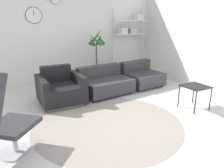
{
  "coord_description": "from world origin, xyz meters",
  "views": [
    {
      "loc": [
        -1.48,
        -3.01,
        1.71
      ],
      "look_at": [
        0.37,
        0.39,
        0.55
      ],
      "focal_mm": 35.0,
      "sensor_mm": 36.0,
      "label": 1
    }
  ],
  "objects_px": {
    "armchair_red": "(61,90)",
    "couch_low": "(105,84)",
    "potted_plant": "(97,62)",
    "side_table": "(195,88)",
    "shelf_unit": "(130,28)",
    "couch_second": "(141,77)"
  },
  "relations": [
    {
      "from": "couch_second",
      "to": "couch_low",
      "type": "bearing_deg",
      "value": -1.24
    },
    {
      "from": "couch_low",
      "to": "side_table",
      "type": "distance_m",
      "value": 2.03
    },
    {
      "from": "couch_low",
      "to": "potted_plant",
      "type": "relative_size",
      "value": 0.83
    },
    {
      "from": "armchair_red",
      "to": "potted_plant",
      "type": "bearing_deg",
      "value": -139.73
    },
    {
      "from": "couch_low",
      "to": "side_table",
      "type": "relative_size",
      "value": 2.61
    },
    {
      "from": "couch_low",
      "to": "couch_second",
      "type": "height_order",
      "value": "same"
    },
    {
      "from": "potted_plant",
      "to": "armchair_red",
      "type": "bearing_deg",
      "value": -139.9
    },
    {
      "from": "side_table",
      "to": "potted_plant",
      "type": "relative_size",
      "value": 0.32
    },
    {
      "from": "side_table",
      "to": "potted_plant",
      "type": "bearing_deg",
      "value": 107.26
    },
    {
      "from": "couch_low",
      "to": "couch_second",
      "type": "relative_size",
      "value": 1.23
    },
    {
      "from": "armchair_red",
      "to": "couch_second",
      "type": "xyz_separation_m",
      "value": [
        2.22,
        0.19,
        -0.04
      ]
    },
    {
      "from": "armchair_red",
      "to": "potted_plant",
      "type": "relative_size",
      "value": 0.6
    },
    {
      "from": "side_table",
      "to": "shelf_unit",
      "type": "bearing_deg",
      "value": 81.9
    },
    {
      "from": "couch_second",
      "to": "side_table",
      "type": "relative_size",
      "value": 2.13
    },
    {
      "from": "armchair_red",
      "to": "couch_low",
      "type": "xyz_separation_m",
      "value": [
        1.09,
        0.1,
        -0.04
      ]
    },
    {
      "from": "shelf_unit",
      "to": "side_table",
      "type": "bearing_deg",
      "value": -98.1
    },
    {
      "from": "side_table",
      "to": "shelf_unit",
      "type": "height_order",
      "value": "shelf_unit"
    },
    {
      "from": "armchair_red",
      "to": "couch_low",
      "type": "relative_size",
      "value": 0.72
    },
    {
      "from": "side_table",
      "to": "shelf_unit",
      "type": "xyz_separation_m",
      "value": [
        0.43,
        3.0,
        1.02
      ]
    },
    {
      "from": "armchair_red",
      "to": "couch_low",
      "type": "height_order",
      "value": "armchair_red"
    },
    {
      "from": "armchair_red",
      "to": "potted_plant",
      "type": "xyz_separation_m",
      "value": [
        1.37,
        1.15,
        0.28
      ]
    },
    {
      "from": "shelf_unit",
      "to": "couch_second",
      "type": "bearing_deg",
      "value": -108.85
    }
  ]
}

